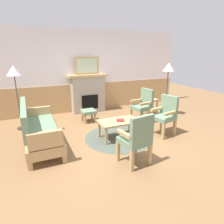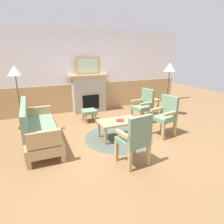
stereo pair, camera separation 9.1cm
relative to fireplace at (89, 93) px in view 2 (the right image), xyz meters
The scene contains 15 objects.
ground_plane 2.44m from the fireplace, 90.00° to the right, with size 14.00×14.00×0.00m, color olive.
wall_back 0.70m from the fireplace, 90.00° to the left, with size 7.20×0.14×2.70m.
fireplace is the anchor object (origin of this frame).
framed_picture 0.91m from the fireplace, 90.00° to the left, with size 0.80×0.04×0.56m.
couch 2.75m from the fireplace, 129.84° to the right, with size 0.70×1.80×0.98m.
coffee_table 2.38m from the fireplace, 89.59° to the right, with size 0.96×0.56×0.44m.
round_rug 2.45m from the fireplace, 89.59° to the right, with size 1.65×1.65×0.01m, color #4C564C.
book_on_table 2.40m from the fireplace, 89.05° to the right, with size 0.18×0.15×0.03m, color maroon.
footstool 1.09m from the fireplace, 107.36° to the right, with size 0.40×0.40×0.36m.
armchair_near_fireplace 2.01m from the fireplace, 54.94° to the right, with size 0.54×0.54×0.98m.
armchair_by_window_left 2.87m from the fireplace, 66.05° to the right, with size 0.57×0.57×0.98m.
armchair_front_left 3.55m from the fireplace, 93.28° to the right, with size 0.55×0.55×0.98m.
side_table 2.07m from the fireplace, 35.17° to the right, with size 0.44×0.44×0.55m.
floor_lamp_by_couch 2.41m from the fireplace, 159.96° to the right, with size 0.36×0.36×1.68m.
floor_lamp_by_chairs 2.70m from the fireplace, 34.53° to the right, with size 0.36×0.36×1.68m.
Camera 2 is at (-1.82, -3.96, 2.01)m, focal length 31.24 mm.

